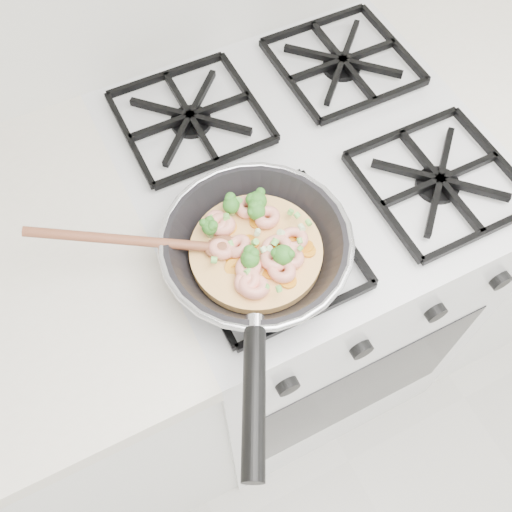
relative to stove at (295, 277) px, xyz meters
name	(u,v)px	position (x,y,z in m)	size (l,w,h in m)	color
stove	(295,277)	(0.00, 0.00, 0.00)	(0.60, 0.60, 0.92)	silver
skillet	(255,250)	(-0.18, -0.15, 0.49)	(0.42, 0.42, 0.10)	black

